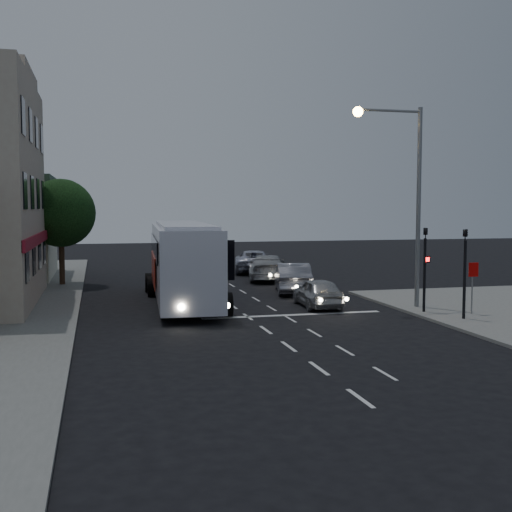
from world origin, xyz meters
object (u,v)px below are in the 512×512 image
object	(u,v)px
traffic_signal_main	(425,259)
regulatory_sign	(473,279)
car_suv	(318,293)
traffic_signal_side	(465,262)
car_sedan_b	(267,267)
street_tree	(61,210)
tour_bus	(183,260)
car_sedan_c	(254,261)
streetlight	(406,183)
car_sedan_a	(293,278)

from	to	relation	value
traffic_signal_main	regulatory_sign	bearing A→B (deg)	-30.84
car_suv	traffic_signal_side	world-z (taller)	traffic_signal_side
car_sedan_b	street_tree	size ratio (longest dim) A/B	0.91
car_suv	traffic_signal_side	xyz separation A→B (m)	(4.52, -5.00, 1.73)
car_suv	traffic_signal_side	bearing A→B (deg)	135.09
tour_bus	car_sedan_c	bearing A→B (deg)	66.60
street_tree	traffic_signal_main	bearing A→B (deg)	-42.03
streetlight	car_sedan_a	bearing A→B (deg)	115.16
car_sedan_a	street_tree	distance (m)	14.24
car_sedan_b	traffic_signal_side	world-z (taller)	traffic_signal_side
tour_bus	streetlight	xyz separation A→B (m)	(9.49, -4.47, 3.63)
car_sedan_c	traffic_signal_main	xyz separation A→B (m)	(2.91, -19.37, 1.63)
car_sedan_a	traffic_signal_side	size ratio (longest dim) A/B	1.21
car_sedan_b	tour_bus	bearing A→B (deg)	66.77
car_sedan_a	street_tree	world-z (taller)	street_tree
car_sedan_b	street_tree	world-z (taller)	street_tree
traffic_signal_side	regulatory_sign	bearing A→B (deg)	43.92
traffic_signal_side	street_tree	distance (m)	23.24
street_tree	traffic_signal_side	bearing A→B (deg)	-44.50
car_sedan_c	streetlight	xyz separation A→B (m)	(2.65, -17.95, 4.94)
car_sedan_b	regulatory_sign	distance (m)	16.11
tour_bus	street_tree	bearing A→B (deg)	129.44
tour_bus	car_sedan_c	distance (m)	15.18
car_sedan_b	streetlight	distance (m)	14.11
car_suv	car_sedan_c	size ratio (longest dim) A/B	0.71
car_sedan_a	traffic_signal_main	distance (m)	9.04
car_suv	traffic_signal_main	world-z (taller)	traffic_signal_main
street_tree	car_sedan_a	bearing A→B (deg)	-26.03
traffic_signal_main	streetlight	xyz separation A→B (m)	(-0.26, 1.42, 3.31)
car_sedan_a	streetlight	world-z (taller)	streetlight
tour_bus	car_sedan_a	xyz separation A→B (m)	(6.30, 2.32, -1.29)
car_sedan_b	regulatory_sign	xyz separation A→B (m)	(4.95, -15.32, 0.78)
car_sedan_b	traffic_signal_main	bearing A→B (deg)	117.23
car_suv	car_sedan_c	xyz separation A→B (m)	(0.91, 16.35, 0.10)
car_sedan_c	car_sedan_b	bearing A→B (deg)	98.40
car_sedan_b	regulatory_sign	bearing A→B (deg)	122.34
car_suv	street_tree	bearing A→B (deg)	-40.15
car_suv	regulatory_sign	world-z (taller)	regulatory_sign
traffic_signal_side	car_suv	bearing A→B (deg)	132.12
car_suv	car_sedan_b	size ratio (longest dim) A/B	0.72
car_suv	car_sedan_b	distance (m)	11.29
car_sedan_b	streetlight	size ratio (longest dim) A/B	0.63
regulatory_sign	street_tree	bearing A→B (deg)	138.92
car_suv	street_tree	size ratio (longest dim) A/B	0.65
traffic_signal_side	streetlight	world-z (taller)	streetlight
car_sedan_a	regulatory_sign	distance (m)	10.59
tour_bus	car_sedan_a	distance (m)	6.84
streetlight	car_suv	bearing A→B (deg)	155.83
car_sedan_a	car_sedan_c	world-z (taller)	car_sedan_a
tour_bus	traffic_signal_main	world-z (taller)	traffic_signal_main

